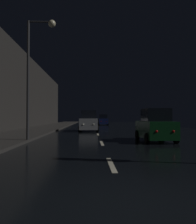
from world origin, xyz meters
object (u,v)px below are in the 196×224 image
at_px(streetlamp_overhead, 36,61).
at_px(car_distant_taillights, 103,120).
at_px(car_approaching_headlights, 89,122).
at_px(car_parked_right_near, 155,126).

xyz_separation_m(streetlamp_overhead, car_distant_taillights, (5.66, 29.38, -3.92)).
distance_m(streetlamp_overhead, car_approaching_headlights, 11.71).
distance_m(car_approaching_headlights, car_parked_right_near, 11.07).
bearing_deg(car_parked_right_near, streetlamp_overhead, 93.11).
bearing_deg(car_approaching_headlights, car_parked_right_near, 22.23).
relative_size(streetlamp_overhead, car_approaching_headlights, 1.68).
xyz_separation_m(car_approaching_headlights, car_parked_right_near, (4.19, -10.24, -0.08)).
distance_m(streetlamp_overhead, car_parked_right_near, 8.25).
height_order(car_approaching_headlights, car_distant_taillights, car_approaching_headlights).
bearing_deg(streetlamp_overhead, car_parked_right_near, 3.11).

